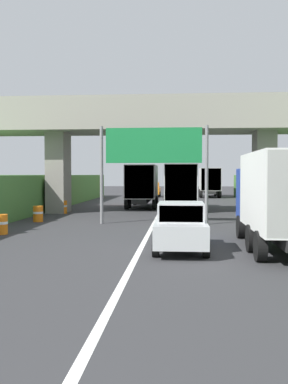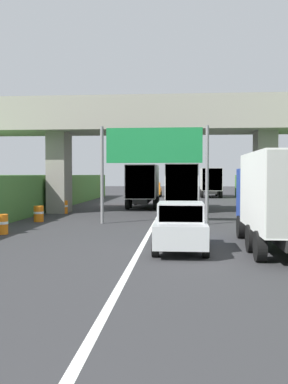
# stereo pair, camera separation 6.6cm
# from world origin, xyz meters

# --- Properties ---
(lane_centre_stripe) EXTENTS (0.20, 87.04, 0.01)m
(lane_centre_stripe) POSITION_xyz_m (0.00, 23.52, 0.00)
(lane_centre_stripe) COLOR white
(lane_centre_stripe) RESTS_ON ground
(overpass_bridge) EXTENTS (40.00, 4.80, 7.82)m
(overpass_bridge) POSITION_xyz_m (0.00, 29.40, 5.90)
(overpass_bridge) COLOR gray
(overpass_bridge) RESTS_ON ground
(overhead_highway_sign) EXTENTS (5.88, 0.18, 5.32)m
(overhead_highway_sign) POSITION_xyz_m (0.00, 22.66, 3.92)
(overhead_highway_sign) COLOR slate
(overhead_highway_sign) RESTS_ON ground
(truck_red) EXTENTS (2.44, 7.30, 3.44)m
(truck_red) POSITION_xyz_m (-1.59, 34.87, 1.93)
(truck_red) COLOR black
(truck_red) RESTS_ON ground
(truck_green) EXTENTS (2.44, 7.30, 3.44)m
(truck_green) POSITION_xyz_m (1.50, 32.47, 1.93)
(truck_green) COLOR black
(truck_green) RESTS_ON ground
(truck_blue) EXTENTS (2.44, 7.30, 3.44)m
(truck_blue) POSITION_xyz_m (4.96, 14.83, 1.93)
(truck_blue) COLOR black
(truck_blue) RESTS_ON ground
(truck_yellow) EXTENTS (2.44, 7.30, 3.44)m
(truck_yellow) POSITION_xyz_m (4.95, 52.15, 1.93)
(truck_yellow) COLOR black
(truck_yellow) RESTS_ON ground
(car_silver) EXTENTS (1.86, 4.10, 1.72)m
(car_silver) POSITION_xyz_m (1.45, 14.31, 0.86)
(car_silver) COLOR #B2B5B7
(car_silver) RESTS_ON ground
(car_orange) EXTENTS (1.86, 4.10, 1.72)m
(car_orange) POSITION_xyz_m (-1.85, 52.22, 0.86)
(car_orange) COLOR orange
(car_orange) RESTS_ON ground
(construction_barrel_2) EXTENTS (0.57, 0.57, 0.90)m
(construction_barrel_2) POSITION_xyz_m (-6.59, 17.98, 0.46)
(construction_barrel_2) COLOR orange
(construction_barrel_2) RESTS_ON ground
(construction_barrel_3) EXTENTS (0.57, 0.57, 0.90)m
(construction_barrel_3) POSITION_xyz_m (-6.63, 23.30, 0.46)
(construction_barrel_3) COLOR orange
(construction_barrel_3) RESTS_ON ground
(construction_barrel_4) EXTENTS (0.57, 0.57, 0.90)m
(construction_barrel_4) POSITION_xyz_m (-6.61, 28.61, 0.46)
(construction_barrel_4) COLOR orange
(construction_barrel_4) RESTS_ON ground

